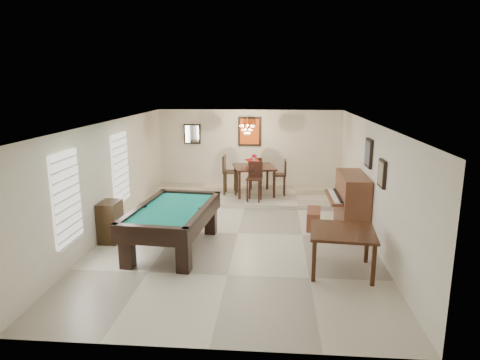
# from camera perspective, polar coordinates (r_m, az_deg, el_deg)

# --- Properties ---
(ground_plane) EXTENTS (6.00, 9.00, 0.02)m
(ground_plane) POSITION_cam_1_polar(r_m,az_deg,el_deg) (10.14, -0.28, -7.16)
(ground_plane) COLOR beige
(wall_back) EXTENTS (6.00, 0.04, 2.60)m
(wall_back) POSITION_cam_1_polar(r_m,az_deg,el_deg) (14.18, 1.27, 4.10)
(wall_back) COLOR silver
(wall_back) RESTS_ON ground_plane
(wall_front) EXTENTS (6.00, 0.04, 2.60)m
(wall_front) POSITION_cam_1_polar(r_m,az_deg,el_deg) (5.50, -4.36, -10.34)
(wall_front) COLOR silver
(wall_front) RESTS_ON ground_plane
(wall_left) EXTENTS (0.04, 9.00, 2.60)m
(wall_left) POSITION_cam_1_polar(r_m,az_deg,el_deg) (10.46, -16.89, 0.37)
(wall_left) COLOR silver
(wall_left) RESTS_ON ground_plane
(wall_right) EXTENTS (0.04, 9.00, 2.60)m
(wall_right) POSITION_cam_1_polar(r_m,az_deg,el_deg) (9.98, 17.15, -0.24)
(wall_right) COLOR silver
(wall_right) RESTS_ON ground_plane
(ceiling) EXTENTS (6.00, 9.00, 0.04)m
(ceiling) POSITION_cam_1_polar(r_m,az_deg,el_deg) (9.57, -0.29, 7.69)
(ceiling) COLOR white
(ceiling) RESTS_ON wall_back
(dining_step) EXTENTS (6.00, 2.50, 0.12)m
(dining_step) POSITION_cam_1_polar(r_m,az_deg,el_deg) (13.22, 0.93, -2.05)
(dining_step) COLOR beige
(dining_step) RESTS_ON ground_plane
(window_left_front) EXTENTS (0.06, 1.00, 1.70)m
(window_left_front) POSITION_cam_1_polar(r_m,az_deg,el_deg) (8.47, -22.11, -2.20)
(window_left_front) COLOR white
(window_left_front) RESTS_ON wall_left
(window_left_rear) EXTENTS (0.06, 1.00, 1.70)m
(window_left_rear) POSITION_cam_1_polar(r_m,az_deg,el_deg) (10.98, -15.65, 1.55)
(window_left_rear) COLOR white
(window_left_rear) RESTS_ON wall_left
(pool_table) EXTENTS (1.69, 2.81, 0.90)m
(pool_table) POSITION_cam_1_polar(r_m,az_deg,el_deg) (9.20, -8.91, -6.42)
(pool_table) COLOR black
(pool_table) RESTS_ON ground_plane
(square_table) EXTENTS (1.27, 1.27, 0.81)m
(square_table) POSITION_cam_1_polar(r_m,az_deg,el_deg) (8.28, 13.41, -9.18)
(square_table) COLOR black
(square_table) RESTS_ON ground_plane
(upright_piano) EXTENTS (0.91, 1.62, 1.35)m
(upright_piano) POSITION_cam_1_polar(r_m,az_deg,el_deg) (10.52, 13.82, -2.88)
(upright_piano) COLOR brown
(upright_piano) RESTS_ON ground_plane
(piano_bench) EXTENTS (0.40, 0.84, 0.45)m
(piano_bench) POSITION_cam_1_polar(r_m,az_deg,el_deg) (10.60, 9.79, -5.11)
(piano_bench) COLOR brown
(piano_bench) RESTS_ON ground_plane
(apothecary_chest) EXTENTS (0.40, 0.61, 0.91)m
(apothecary_chest) POSITION_cam_1_polar(r_m,az_deg,el_deg) (9.94, -16.89, -5.32)
(apothecary_chest) COLOR black
(apothecary_chest) RESTS_ON ground_plane
(dining_table) EXTENTS (1.42, 1.42, 0.98)m
(dining_table) POSITION_cam_1_polar(r_m,az_deg,el_deg) (13.03, 1.89, 0.22)
(dining_table) COLOR black
(dining_table) RESTS_ON dining_step
(flower_vase) EXTENTS (0.17, 0.17, 0.26)m
(flower_vase) POSITION_cam_1_polar(r_m,az_deg,el_deg) (12.90, 1.91, 2.92)
(flower_vase) COLOR #AE0E22
(flower_vase) RESTS_ON dining_table
(dining_chair_south) EXTENTS (0.47, 0.47, 1.13)m
(dining_chair_south) POSITION_cam_1_polar(r_m,az_deg,el_deg) (12.26, 1.92, -0.24)
(dining_chair_south) COLOR black
(dining_chair_south) RESTS_ON dining_step
(dining_chair_north) EXTENTS (0.43, 0.43, 1.02)m
(dining_chair_north) POSITION_cam_1_polar(r_m,az_deg,el_deg) (13.75, 2.07, 0.98)
(dining_chair_north) COLOR black
(dining_chair_north) RESTS_ON dining_step
(dining_chair_west) EXTENTS (0.46, 0.46, 1.19)m
(dining_chair_west) POSITION_cam_1_polar(r_m,az_deg,el_deg) (13.04, -1.25, 0.70)
(dining_chair_west) COLOR black
(dining_chair_west) RESTS_ON dining_step
(dining_chair_east) EXTENTS (0.41, 0.41, 1.08)m
(dining_chair_east) POSITION_cam_1_polar(r_m,az_deg,el_deg) (12.97, 5.24, 0.33)
(dining_chair_east) COLOR black
(dining_chair_east) RESTS_ON dining_step
(chandelier) EXTENTS (0.44, 0.44, 0.60)m
(chandelier) POSITION_cam_1_polar(r_m,az_deg,el_deg) (12.78, 0.95, 7.20)
(chandelier) COLOR #FFE5B2
(chandelier) RESTS_ON ceiling
(back_painting) EXTENTS (0.75, 0.06, 0.95)m
(back_painting) POSITION_cam_1_polar(r_m,az_deg,el_deg) (14.06, 1.28, 6.49)
(back_painting) COLOR #D84C14
(back_painting) RESTS_ON wall_back
(back_mirror) EXTENTS (0.55, 0.06, 0.65)m
(back_mirror) POSITION_cam_1_polar(r_m,az_deg,el_deg) (14.31, -6.38, 6.12)
(back_mirror) COLOR white
(back_mirror) RESTS_ON wall_back
(right_picture_upper) EXTENTS (0.06, 0.55, 0.65)m
(right_picture_upper) POSITION_cam_1_polar(r_m,az_deg,el_deg) (10.15, 16.79, 3.45)
(right_picture_upper) COLOR slate
(right_picture_upper) RESTS_ON wall_right
(right_picture_lower) EXTENTS (0.06, 0.45, 0.55)m
(right_picture_lower) POSITION_cam_1_polar(r_m,az_deg,el_deg) (8.94, 18.41, 0.82)
(right_picture_lower) COLOR gray
(right_picture_lower) RESTS_ON wall_right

